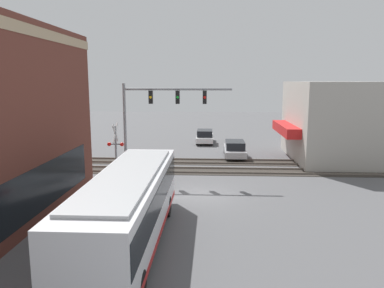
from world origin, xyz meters
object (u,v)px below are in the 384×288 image
at_px(crossing_signal, 116,144).
at_px(parked_car_silver, 235,149).
at_px(city_bus, 129,206).
at_px(parked_car_white, 205,137).

height_order(crossing_signal, parked_car_silver, crossing_signal).
bearing_deg(parked_car_silver, crossing_signal, 129.25).
bearing_deg(city_bus, parked_car_white, -5.73).
distance_m(city_bus, parked_car_silver, 19.30).
relative_size(parked_car_silver, parked_car_white, 1.05).
xyz_separation_m(city_bus, parked_car_white, (25.91, -2.60, -1.04)).
bearing_deg(crossing_signal, parked_car_white, -22.39).
height_order(parked_car_silver, parked_car_white, same).
distance_m(crossing_signal, parked_car_silver, 11.51).
distance_m(parked_car_silver, parked_car_white, 7.92).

